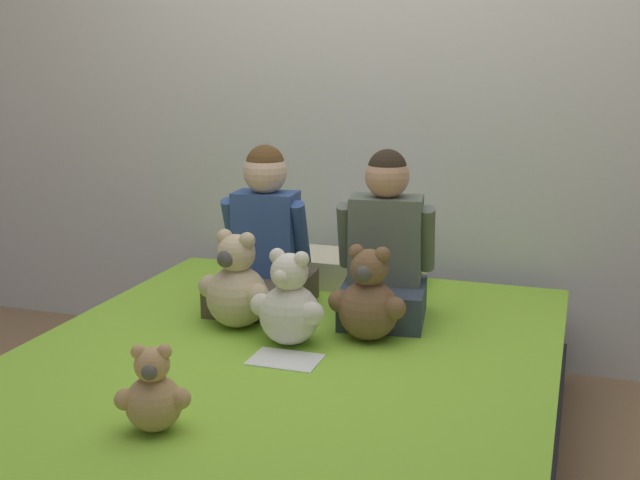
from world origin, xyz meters
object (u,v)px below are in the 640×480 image
Objects in this scene: teddy_bear_held_by_left_child at (237,287)px; teddy_bear_between_children at (289,305)px; child_on_right at (385,251)px; teddy_bear_at_foot_of_bed at (153,395)px; sign_card at (285,360)px; child_on_left at (264,245)px; bed at (286,411)px; pillow_at_headboard at (356,270)px; teddy_bear_held_by_right_child at (368,301)px.

teddy_bear_between_children is at bearing -10.40° from teddy_bear_held_by_left_child.
teddy_bear_held_by_left_child is at bearing -158.57° from child_on_right.
teddy_bear_at_foot_of_bed reaches higher than sign_card.
sign_card is (0.26, -0.23, -0.14)m from teddy_bear_held_by_left_child.
child_on_left is 1.00× the size of child_on_right.
bed is 3.74× the size of pillow_at_headboard.
teddy_bear_held_by_right_child is (0.21, 0.19, 0.33)m from bed.
teddy_bear_between_children is (-0.23, -0.12, -0.00)m from teddy_bear_held_by_right_child.
bed is 0.21m from sign_card.
pillow_at_headboard is at bearing 91.63° from sign_card.
bed is 0.67m from teddy_bear_at_foot_of_bed.
pillow_at_headboard is (-0.21, 0.61, -0.08)m from teddy_bear_held_by_right_child.
child_on_left reaches higher than pillow_at_headboard.
child_on_left reaches higher than teddy_bear_at_foot_of_bed.
teddy_bear_held_by_left_child is 0.38m from sign_card.
teddy_bear_held_by_right_child is at bearing 37.52° from teddy_bear_between_children.
teddy_bear_held_by_right_child is 0.26m from teddy_bear_between_children.
teddy_bear_between_children is at bearing -60.22° from child_on_left.
child_on_right reaches higher than teddy_bear_at_foot_of_bed.
child_on_right reaches higher than sign_card.
pillow_at_headboard is at bearing 64.58° from teddy_bear_at_foot_of_bed.
teddy_bear_held_by_right_child is 1.40× the size of teddy_bear_at_foot_of_bed.
teddy_bear_at_foot_of_bed is at bearing -94.85° from pillow_at_headboard.
teddy_bear_at_foot_of_bed is (0.12, -0.76, -0.05)m from teddy_bear_held_by_left_child.
teddy_bear_held_by_left_child reaches higher than sign_card.
bed is 3.33× the size of child_on_left.
teddy_bear_at_foot_of_bed is 0.55m from sign_card.
sign_card is (0.02, -0.06, 0.20)m from bed.
teddy_bear_held_by_left_child is at bearing 138.20° from sign_card.
teddy_bear_held_by_right_child is 1.48× the size of sign_card.
teddy_bear_between_children is 0.59× the size of pillow_at_headboard.
child_on_right is 0.47m from pillow_at_headboard.
pillow_at_headboard is (0.01, 0.73, -0.07)m from teddy_bear_between_children.
teddy_bear_between_children is at bearing -130.16° from child_on_right.
teddy_bear_at_foot_of_bed is 1.40m from pillow_at_headboard.
child_on_left is (-0.24, 0.42, 0.42)m from bed.
teddy_bear_at_foot_of_bed is (-0.11, -0.66, -0.04)m from teddy_bear_between_children.
sign_card is (0.14, 0.53, -0.09)m from teddy_bear_at_foot_of_bed.
sign_card is at bearing -64.60° from child_on_left.
pillow_at_headboard is (0.00, 0.80, 0.25)m from bed.
bed is 0.65m from child_on_left.
child_on_right is 1.08m from teddy_bear_at_foot_of_bed.
teddy_bear_between_children is (0.23, -0.10, -0.01)m from teddy_bear_held_by_left_child.
teddy_bear_held_by_left_child reaches higher than teddy_bear_between_children.
teddy_bear_at_foot_of_bed is (-0.33, -1.01, -0.15)m from child_on_right.
child_on_right is at bearing 63.65° from bed.
teddy_bear_held_by_left_child is 0.68m from pillow_at_headboard.
pillow_at_headboard is at bearing 90.00° from bed.
pillow_at_headboard is (0.24, 0.38, -0.17)m from child_on_left.
teddy_bear_held_by_left_child is 1.58× the size of sign_card.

